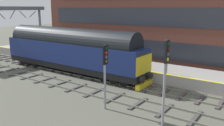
{
  "coord_description": "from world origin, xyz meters",
  "views": [
    {
      "loc": [
        -17.58,
        -12.77,
        6.66
      ],
      "look_at": [
        0.2,
        -0.12,
        1.66
      ],
      "focal_mm": 38.7,
      "sensor_mm": 36.0,
      "label": 1
    }
  ],
  "objects_px": {
    "diesel_locomotive": "(70,49)",
    "signal_post_mid": "(165,72)",
    "waiting_passenger": "(84,49)",
    "platform_number_sign": "(167,61)",
    "signal_post_far": "(105,68)"
  },
  "relations": [
    {
      "from": "platform_number_sign",
      "to": "signal_post_far",
      "type": "bearing_deg",
      "value": 170.86
    },
    {
      "from": "diesel_locomotive",
      "to": "platform_number_sign",
      "type": "xyz_separation_m",
      "value": [
        1.94,
        -9.92,
        -0.38
      ]
    },
    {
      "from": "diesel_locomotive",
      "to": "waiting_passenger",
      "type": "height_order",
      "value": "diesel_locomotive"
    },
    {
      "from": "signal_post_far",
      "to": "platform_number_sign",
      "type": "bearing_deg",
      "value": -9.14
    },
    {
      "from": "diesel_locomotive",
      "to": "platform_number_sign",
      "type": "distance_m",
      "value": 10.11
    },
    {
      "from": "platform_number_sign",
      "to": "waiting_passenger",
      "type": "bearing_deg",
      "value": 82.87
    },
    {
      "from": "signal_post_mid",
      "to": "signal_post_far",
      "type": "distance_m",
      "value": 4.17
    },
    {
      "from": "diesel_locomotive",
      "to": "signal_post_mid",
      "type": "xyz_separation_m",
      "value": [
        -5.46,
        -12.88,
        0.76
      ]
    },
    {
      "from": "diesel_locomotive",
      "to": "waiting_passenger",
      "type": "relative_size",
      "value": 10.86
    },
    {
      "from": "signal_post_mid",
      "to": "signal_post_far",
      "type": "relative_size",
      "value": 1.14
    },
    {
      "from": "signal_post_far",
      "to": "waiting_passenger",
      "type": "distance_m",
      "value": 13.12
    },
    {
      "from": "signal_post_far",
      "to": "platform_number_sign",
      "type": "relative_size",
      "value": 2.69
    },
    {
      "from": "signal_post_mid",
      "to": "signal_post_far",
      "type": "bearing_deg",
      "value": 90.0
    },
    {
      "from": "diesel_locomotive",
      "to": "signal_post_mid",
      "type": "bearing_deg",
      "value": -112.97
    },
    {
      "from": "signal_post_far",
      "to": "platform_number_sign",
      "type": "xyz_separation_m",
      "value": [
        7.4,
        -1.19,
        -0.75
      ]
    }
  ]
}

